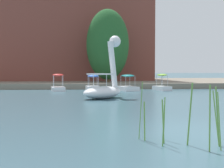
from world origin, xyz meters
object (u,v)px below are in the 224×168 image
at_px(swan_boat, 105,83).
at_px(pedal_boat_red, 58,86).
at_px(pedal_boat_teal, 128,86).
at_px(pedal_boat_blue, 93,87).
at_px(tree_willow_near_path, 108,45).
at_px(parked_van, 109,73).
at_px(pedal_boat_lime, 162,86).

relative_size(swan_boat, pedal_boat_red, 2.13).
bearing_deg(pedal_boat_teal, pedal_boat_blue, -176.84).
bearing_deg(tree_willow_near_path, pedal_boat_red, -126.93).
relative_size(pedal_boat_blue, parked_van, 0.46).
distance_m(pedal_boat_lime, pedal_boat_red, 9.06).
bearing_deg(swan_boat, pedal_boat_lime, 52.99).
relative_size(swan_boat, pedal_boat_blue, 1.73).
bearing_deg(swan_boat, tree_willow_near_path, 85.63).
bearing_deg(parked_van, pedal_boat_red, -111.34).
bearing_deg(parked_van, pedal_boat_blue, -99.47).
height_order(pedal_boat_lime, pedal_boat_teal, pedal_boat_lime).
relative_size(pedal_boat_lime, tree_willow_near_path, 0.26).
relative_size(swan_boat, pedal_boat_teal, 1.62).
bearing_deg(swan_boat, parked_van, 85.48).
bearing_deg(pedal_boat_red, swan_boat, -63.04).
height_order(swan_boat, pedal_boat_blue, swan_boat).
bearing_deg(pedal_boat_red, parked_van, 68.66).
bearing_deg(swan_boat, pedal_boat_blue, 95.13).
xyz_separation_m(pedal_boat_teal, pedal_boat_red, (-6.02, -0.08, -0.03)).
relative_size(swan_boat, pedal_boat_lime, 1.95).
height_order(pedal_boat_lime, pedal_boat_red, pedal_boat_red).
relative_size(pedal_boat_red, tree_willow_near_path, 0.24).
distance_m(swan_boat, pedal_boat_lime, 9.04).
xyz_separation_m(pedal_boat_lime, pedal_boat_blue, (-6.06, -0.17, -0.05)).
bearing_deg(tree_willow_near_path, swan_boat, -94.37).
distance_m(pedal_boat_teal, pedal_boat_blue, 3.03).
distance_m(swan_boat, parked_van, 20.63).
bearing_deg(pedal_boat_blue, pedal_boat_red, 178.33).
xyz_separation_m(swan_boat, tree_willow_near_path, (1.02, 13.29, 3.64)).
height_order(pedal_boat_red, parked_van, parked_van).
xyz_separation_m(swan_boat, parked_van, (1.63, 20.56, 0.55)).
distance_m(pedal_boat_teal, pedal_boat_red, 6.02).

